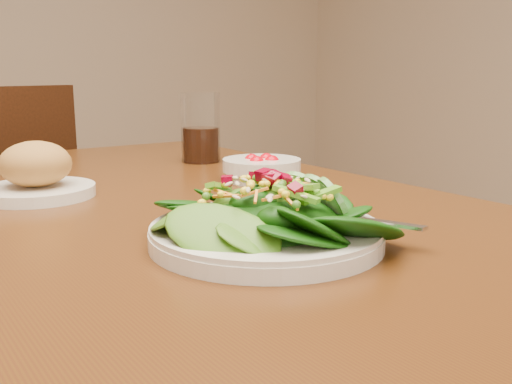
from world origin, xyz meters
TOP-DOWN VIEW (x-y plane):
  - dining_table at (0.00, 0.00)m, footprint 0.90×1.40m
  - salad_plate at (0.05, -0.23)m, footprint 0.27×0.26m
  - bread_plate at (-0.10, 0.17)m, footprint 0.17×0.17m
  - tomato_bowl at (0.27, 0.08)m, footprint 0.14×0.14m
  - drinking_glass at (0.29, 0.34)m, footprint 0.08×0.08m

SIDE VIEW (x-z plane):
  - dining_table at x=0.00m, z-range 0.27..1.02m
  - tomato_bowl at x=0.27m, z-range 0.75..0.79m
  - salad_plate at x=0.05m, z-range 0.74..0.82m
  - bread_plate at x=-0.10m, z-range 0.74..0.83m
  - drinking_glass at x=0.29m, z-range 0.74..0.89m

